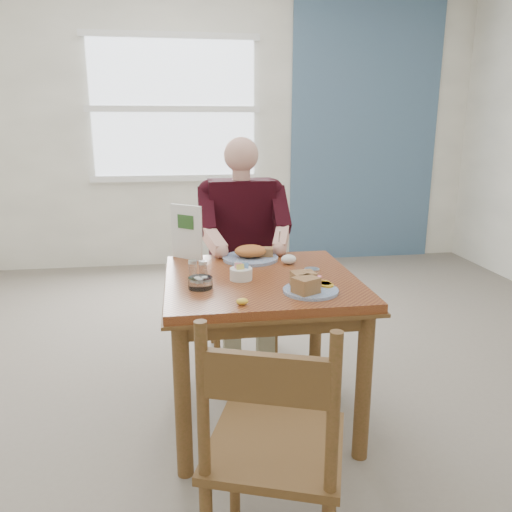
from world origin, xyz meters
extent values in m
plane|color=#71675B|center=(0.00, 0.00, 0.00)|extent=(6.00, 6.00, 0.00)
plane|color=white|center=(0.00, 3.00, 1.40)|extent=(5.50, 0.00, 5.50)
cube|color=#466583|center=(1.60, 2.98, 1.40)|extent=(1.60, 0.02, 2.80)
ellipsoid|color=yellow|center=(-0.14, -0.36, 0.76)|extent=(0.06, 0.05, 0.03)
ellipsoid|color=white|center=(0.18, 0.20, 0.78)|extent=(0.09, 0.08, 0.05)
cylinder|color=silver|center=(0.27, 0.07, 0.75)|extent=(0.08, 0.08, 0.01)
cube|color=white|center=(-0.40, 2.97, 1.60)|extent=(1.60, 0.02, 1.30)
cube|color=white|center=(-0.40, 2.96, 2.28)|extent=(1.72, 0.04, 0.06)
cube|color=white|center=(-0.40, 2.96, 0.92)|extent=(1.72, 0.04, 0.06)
cube|color=white|center=(-0.40, 2.96, 1.60)|extent=(1.72, 0.04, 0.06)
cube|color=brown|center=(0.00, 0.00, 0.73)|extent=(0.90, 0.90, 0.04)
cube|color=brown|center=(0.00, 0.00, 0.70)|extent=(0.92, 0.92, 0.01)
cylinder|color=brown|center=(-0.39, -0.39, 0.35)|extent=(0.07, 0.07, 0.71)
cylinder|color=brown|center=(0.39, -0.39, 0.35)|extent=(0.07, 0.07, 0.71)
cylinder|color=brown|center=(-0.39, 0.39, 0.35)|extent=(0.07, 0.07, 0.71)
cylinder|color=brown|center=(0.39, 0.39, 0.35)|extent=(0.07, 0.07, 0.71)
cube|color=brown|center=(0.00, -0.39, 0.66)|extent=(0.80, 0.03, 0.08)
cube|color=brown|center=(0.00, 0.39, 0.66)|extent=(0.80, 0.03, 0.08)
cube|color=brown|center=(-0.39, 0.00, 0.66)|extent=(0.03, 0.80, 0.08)
cube|color=brown|center=(0.39, 0.00, 0.66)|extent=(0.03, 0.80, 0.08)
cylinder|color=brown|center=(-0.18, 0.57, 0.23)|extent=(0.04, 0.04, 0.45)
cylinder|color=brown|center=(0.18, 0.57, 0.23)|extent=(0.04, 0.04, 0.45)
cylinder|color=brown|center=(-0.18, 0.93, 0.23)|extent=(0.04, 0.04, 0.45)
cylinder|color=brown|center=(0.18, 0.93, 0.23)|extent=(0.04, 0.04, 0.45)
cube|color=brown|center=(0.00, 0.75, 0.47)|extent=(0.42, 0.42, 0.03)
cylinder|color=brown|center=(-0.18, 0.93, 0.70)|extent=(0.04, 0.04, 0.50)
cylinder|color=brown|center=(0.18, 0.93, 0.70)|extent=(0.04, 0.04, 0.50)
cube|color=brown|center=(0.00, 0.93, 0.80)|extent=(0.38, 0.03, 0.14)
cylinder|color=brown|center=(-0.21, -0.67, 0.23)|extent=(0.05, 0.05, 0.45)
cylinder|color=brown|center=(0.13, -0.79, 0.23)|extent=(0.05, 0.05, 0.45)
cube|color=brown|center=(-0.10, -0.90, 0.47)|extent=(0.54, 0.54, 0.03)
cylinder|color=brown|center=(-0.33, -1.00, 0.70)|extent=(0.05, 0.05, 0.50)
cylinder|color=brown|center=(0.01, -1.12, 0.70)|extent=(0.05, 0.05, 0.50)
cube|color=brown|center=(-0.16, -1.06, 0.80)|extent=(0.37, 0.16, 0.14)
cube|color=tan|center=(-0.10, 0.63, 0.54)|extent=(0.13, 0.38, 0.12)
cube|color=tan|center=(0.10, 0.63, 0.54)|extent=(0.13, 0.38, 0.12)
cube|color=tan|center=(-0.10, 0.45, 0.24)|extent=(0.10, 0.10, 0.48)
cube|color=tan|center=(0.10, 0.45, 0.24)|extent=(0.10, 0.10, 0.48)
cube|color=black|center=(0.00, 0.78, 0.84)|extent=(0.40, 0.22, 0.58)
sphere|color=black|center=(-0.19, 0.78, 1.06)|extent=(0.15, 0.15, 0.15)
sphere|color=black|center=(0.19, 0.78, 1.06)|extent=(0.15, 0.15, 0.15)
cylinder|color=tan|center=(0.00, 0.76, 1.15)|extent=(0.11, 0.11, 0.08)
sphere|color=tan|center=(0.00, 0.76, 1.28)|extent=(0.21, 0.21, 0.21)
cube|color=black|center=(-0.22, 0.67, 0.96)|extent=(0.09, 0.29, 0.27)
cube|color=black|center=(0.22, 0.67, 0.96)|extent=(0.09, 0.29, 0.27)
sphere|color=black|center=(-0.22, 0.55, 0.86)|extent=(0.09, 0.09, 0.09)
sphere|color=black|center=(0.22, 0.55, 0.86)|extent=(0.09, 0.09, 0.09)
cube|color=tan|center=(-0.19, 0.46, 0.82)|extent=(0.14, 0.23, 0.14)
cube|color=tan|center=(0.19, 0.46, 0.82)|extent=(0.14, 0.23, 0.14)
sphere|color=tan|center=(-0.16, 0.37, 0.79)|extent=(0.08, 0.08, 0.08)
sphere|color=tan|center=(0.16, 0.37, 0.79)|extent=(0.08, 0.08, 0.08)
cylinder|color=silver|center=(0.16, 0.37, 0.84)|extent=(0.01, 0.05, 0.12)
cylinder|color=white|center=(0.18, -0.25, 0.76)|extent=(0.31, 0.31, 0.01)
cube|color=tan|center=(0.15, -0.29, 0.80)|extent=(0.13, 0.12, 0.07)
cube|color=tan|center=(0.15, -0.22, 0.80)|extent=(0.11, 0.10, 0.07)
cylinder|color=gold|center=(0.26, -0.22, 0.77)|extent=(0.07, 0.07, 0.01)
cylinder|color=gold|center=(0.26, -0.20, 0.77)|extent=(0.08, 0.08, 0.01)
cylinder|color=gold|center=(0.26, -0.18, 0.77)|extent=(0.08, 0.08, 0.01)
cube|color=pink|center=(0.22, -0.15, 0.78)|extent=(0.07, 0.07, 0.03)
cylinder|color=white|center=(-0.01, 0.31, 0.76)|extent=(0.34, 0.34, 0.02)
ellipsoid|color=#C5732E|center=(-0.01, 0.31, 0.80)|extent=(0.19, 0.17, 0.06)
cube|color=tan|center=(0.06, 0.33, 0.79)|extent=(0.12, 0.08, 0.04)
cylinder|color=white|center=(-0.10, -0.03, 0.78)|extent=(0.14, 0.14, 0.06)
cube|color=pink|center=(-0.11, -0.02, 0.82)|extent=(0.04, 0.02, 0.03)
cube|color=#6699D8|center=(-0.08, -0.02, 0.82)|extent=(0.04, 0.03, 0.03)
cube|color=#EAD159|center=(-0.11, -0.04, 0.82)|extent=(0.04, 0.02, 0.03)
cube|color=white|center=(-0.11, -0.01, 0.82)|extent=(0.04, 0.03, 0.03)
cylinder|color=white|center=(-0.32, 0.02, 0.79)|extent=(0.05, 0.05, 0.07)
cylinder|color=silver|center=(-0.32, 0.02, 0.83)|extent=(0.05, 0.05, 0.02)
cylinder|color=white|center=(-0.27, 0.00, 0.79)|extent=(0.05, 0.05, 0.07)
cylinder|color=silver|center=(-0.27, 0.00, 0.83)|extent=(0.05, 0.05, 0.02)
cylinder|color=white|center=(-0.29, -0.13, 0.77)|extent=(0.13, 0.13, 0.05)
cylinder|color=white|center=(-0.31, -0.12, 0.79)|extent=(0.03, 0.03, 0.02)
cylinder|color=white|center=(-0.28, -0.12, 0.79)|extent=(0.03, 0.03, 0.02)
cylinder|color=white|center=(-0.30, -0.14, 0.79)|extent=(0.03, 0.03, 0.02)
cube|color=white|center=(-0.34, 0.39, 0.90)|extent=(0.16, 0.14, 0.29)
cube|color=#2D5926|center=(-0.35, 0.38, 0.95)|extent=(0.08, 0.07, 0.07)
camera|label=1|loc=(-0.37, -2.25, 1.46)|focal=35.00mm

